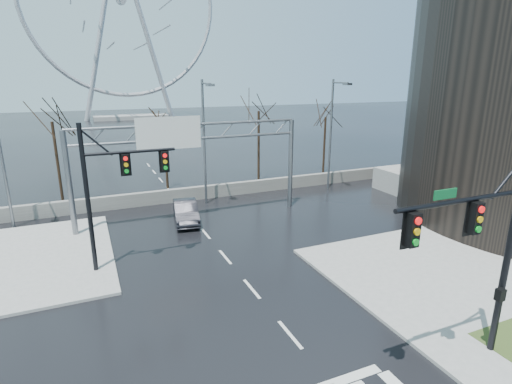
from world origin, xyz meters
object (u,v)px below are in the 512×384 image
signal_mast_near (486,240)px  car (186,211)px  ferris_wheel (122,8)px  signal_mast_far (110,184)px  sign_gantry (186,151)px

signal_mast_near → car: (-5.75, 18.90, -4.11)m
signal_mast_near → ferris_wheel: (-0.14, 99.04, 21.26)m
signal_mast_far → car: 8.89m
signal_mast_near → car: bearing=106.9°
sign_gantry → ferris_wheel: (5.38, 80.04, 20.95)m
sign_gantry → car: sign_gantry is taller
car → sign_gantry: bearing=31.7°
sign_gantry → ferris_wheel: bearing=86.2°
ferris_wheel → car: bearing=-94.0°
signal_mast_near → sign_gantry: 19.79m
signal_mast_far → sign_gantry: bearing=47.5°
signal_mast_near → ferris_wheel: bearing=90.1°
sign_gantry → signal_mast_near: bearing=-73.8°
car → ferris_wheel: bearing=94.7°
sign_gantry → car: bearing=-157.0°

